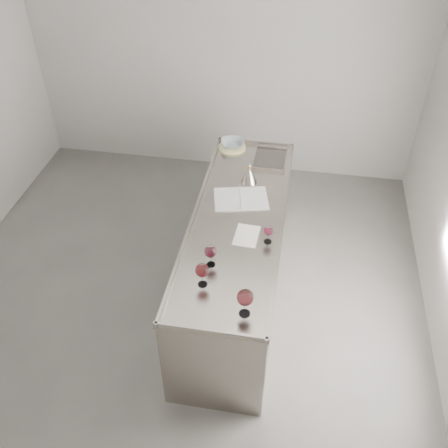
% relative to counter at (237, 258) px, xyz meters
% --- Properties ---
extents(room_shell, '(4.54, 5.04, 2.84)m').
position_rel_counter_xyz_m(room_shell, '(-0.50, -0.30, 0.93)').
color(room_shell, '#53514E').
rests_on(room_shell, ground).
extents(counter, '(0.77, 2.42, 0.97)m').
position_rel_counter_xyz_m(counter, '(0.00, 0.00, 0.00)').
color(counter, gray).
rests_on(counter, ground).
extents(wine_glass_left, '(0.10, 0.10, 0.19)m').
position_rel_counter_xyz_m(wine_glass_left, '(-0.14, -0.78, 0.61)').
color(wine_glass_left, white).
rests_on(wine_glass_left, counter).
extents(wine_glass_middle, '(0.09, 0.09, 0.19)m').
position_rel_counter_xyz_m(wine_glass_middle, '(-0.12, -0.57, 0.60)').
color(wine_glass_middle, white).
rests_on(wine_glass_middle, counter).
extents(wine_glass_right, '(0.11, 0.11, 0.22)m').
position_rel_counter_xyz_m(wine_glass_right, '(0.19, -0.99, 0.62)').
color(wine_glass_right, white).
rests_on(wine_glass_right, counter).
extents(wine_glass_small, '(0.08, 0.08, 0.16)m').
position_rel_counter_xyz_m(wine_glass_small, '(0.27, -0.25, 0.58)').
color(wine_glass_small, white).
rests_on(wine_glass_small, counter).
extents(notebook, '(0.52, 0.42, 0.02)m').
position_rel_counter_xyz_m(notebook, '(-0.01, 0.26, 0.47)').
color(notebook, white).
rests_on(notebook, counter).
extents(loose_paper_top, '(0.20, 0.28, 0.00)m').
position_rel_counter_xyz_m(loose_paper_top, '(0.10, -0.21, 0.47)').
color(loose_paper_top, white).
rests_on(loose_paper_top, counter).
extents(trivet, '(0.29, 0.29, 0.02)m').
position_rel_counter_xyz_m(trivet, '(-0.22, 1.08, 0.48)').
color(trivet, beige).
rests_on(trivet, counter).
extents(ceramic_bowl, '(0.27, 0.27, 0.06)m').
position_rel_counter_xyz_m(ceramic_bowl, '(-0.22, 1.08, 0.52)').
color(ceramic_bowl, '#8C9EA3').
rests_on(ceramic_bowl, trivet).
extents(wine_funnel, '(0.15, 0.15, 0.21)m').
position_rel_counter_xyz_m(wine_funnel, '(0.02, 0.52, 0.53)').
color(wine_funnel, gray).
rests_on(wine_funnel, counter).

